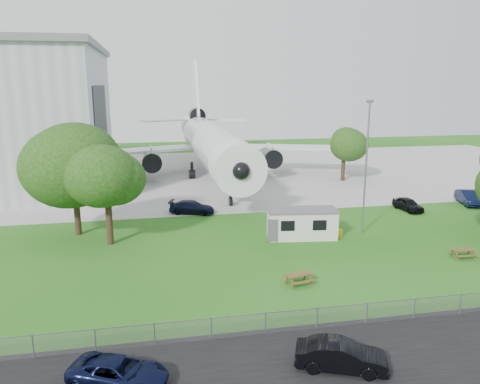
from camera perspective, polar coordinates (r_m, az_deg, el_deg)
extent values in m
plane|color=#3A7B25|center=(36.54, 7.10, -8.72)|extent=(160.00, 160.00, 0.00)
cube|color=black|center=(25.84, 16.59, -19.00)|extent=(120.00, 8.00, 0.02)
cube|color=#B7B7B2|center=(72.27, -2.29, 2.30)|extent=(120.00, 46.00, 0.03)
cube|color=#2D3033|center=(65.79, -16.47, 6.64)|extent=(0.16, 16.00, 12.96)
cylinder|color=white|center=(67.28, -3.49, 5.87)|extent=(5.40, 34.00, 5.40)
cone|color=white|center=(48.72, -0.47, 3.14)|extent=(5.40, 5.50, 5.40)
cone|color=white|center=(87.94, -5.36, 8.05)|extent=(4.86, 9.00, 4.86)
cube|color=white|center=(70.11, -14.04, 4.81)|extent=(21.36, 10.77, 0.36)
cube|color=white|center=(73.21, 5.96, 5.46)|extent=(21.36, 10.77, 0.36)
cube|color=white|center=(87.63, -5.44, 11.76)|extent=(0.46, 9.96, 12.17)
cylinder|color=#515459|center=(66.49, -10.70, 3.75)|extent=(2.50, 4.20, 2.50)
cylinder|color=#515459|center=(68.73, 3.65, 4.25)|extent=(2.50, 4.20, 2.50)
cylinder|color=#515459|center=(86.80, -5.32, 9.31)|extent=(2.60, 4.50, 2.60)
cylinder|color=black|center=(52.88, -1.17, -0.39)|extent=(0.36, 0.36, 2.40)
cylinder|color=black|center=(68.55, -5.88, 2.66)|extent=(0.44, 0.44, 2.40)
cylinder|color=black|center=(69.27, -1.26, 2.83)|extent=(0.44, 0.44, 2.40)
cube|color=silver|center=(42.29, 7.55, -3.89)|extent=(6.26, 3.23, 2.50)
cube|color=#59595B|center=(41.93, 7.61, -2.17)|extent=(6.49, 3.45, 0.12)
cylinder|color=gold|center=(43.21, 12.06, -4.95)|extent=(0.50, 0.50, 0.70)
cube|color=gray|center=(28.53, 13.25, -15.55)|extent=(58.00, 0.04, 1.30)
cylinder|color=slate|center=(43.50, 15.09, 2.68)|extent=(0.16, 0.16, 12.00)
cylinder|color=#382619|center=(45.11, -19.21, -2.69)|extent=(0.56, 0.56, 3.63)
sphere|color=#3A681F|center=(44.17, -19.64, 2.86)|extent=(9.58, 9.58, 9.58)
cylinder|color=#382619|center=(41.60, -15.63, -3.81)|extent=(0.56, 0.56, 3.54)
sphere|color=#3A681F|center=(40.59, -16.00, 2.05)|extent=(6.20, 6.20, 6.20)
cylinder|color=#382619|center=(68.10, 12.44, 2.66)|extent=(0.56, 0.56, 3.12)
sphere|color=#3A681F|center=(67.54, 12.60, 5.84)|extent=(5.42, 5.42, 5.42)
imported|color=black|center=(24.31, 12.22, -18.96)|extent=(4.64, 3.03, 1.45)
imported|color=black|center=(23.51, -14.59, -20.57)|extent=(5.05, 3.82, 1.27)
imported|color=black|center=(54.06, 19.79, -1.43)|extent=(2.05, 4.19, 1.37)
imported|color=black|center=(59.51, 26.08, -0.62)|extent=(2.98, 5.05, 1.57)
imported|color=black|center=(49.94, -5.90, -1.87)|extent=(5.14, 3.33, 1.38)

